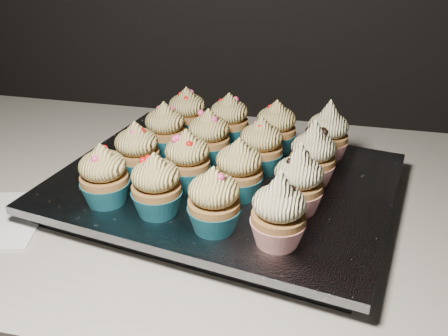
% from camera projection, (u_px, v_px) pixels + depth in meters
% --- Properties ---
extents(worktop, '(2.44, 0.64, 0.04)m').
position_uv_depth(worktop, '(329.00, 215.00, 0.72)').
color(worktop, beige).
rests_on(worktop, cabinet).
extents(baking_tray, '(0.47, 0.39, 0.02)m').
position_uv_depth(baking_tray, '(224.00, 192.00, 0.72)').
color(baking_tray, black).
rests_on(baking_tray, worktop).
extents(foil_lining, '(0.52, 0.43, 0.01)m').
position_uv_depth(foil_lining, '(224.00, 182.00, 0.71)').
color(foil_lining, silver).
rests_on(foil_lining, baking_tray).
extents(cupcake_0, '(0.06, 0.06, 0.08)m').
position_uv_depth(cupcake_0, '(104.00, 176.00, 0.63)').
color(cupcake_0, '#186274').
rests_on(cupcake_0, foil_lining).
extents(cupcake_1, '(0.06, 0.06, 0.08)m').
position_uv_depth(cupcake_1, '(156.00, 186.00, 0.61)').
color(cupcake_1, '#186274').
rests_on(cupcake_1, foil_lining).
extents(cupcake_2, '(0.06, 0.06, 0.08)m').
position_uv_depth(cupcake_2, '(214.00, 202.00, 0.58)').
color(cupcake_2, '#186274').
rests_on(cupcake_2, foil_lining).
extents(cupcake_3, '(0.06, 0.06, 0.10)m').
position_uv_depth(cupcake_3, '(279.00, 213.00, 0.55)').
color(cupcake_3, red).
rests_on(cupcake_3, foil_lining).
extents(cupcake_4, '(0.06, 0.06, 0.08)m').
position_uv_depth(cupcake_4, '(137.00, 152.00, 0.70)').
color(cupcake_4, '#186274').
rests_on(cupcake_4, foil_lining).
extents(cupcake_5, '(0.06, 0.06, 0.08)m').
position_uv_depth(cupcake_5, '(187.00, 161.00, 0.67)').
color(cupcake_5, '#186274').
rests_on(cupcake_5, foil_lining).
extents(cupcake_6, '(0.06, 0.06, 0.08)m').
position_uv_depth(cupcake_6, '(239.00, 170.00, 0.65)').
color(cupcake_6, '#186274').
rests_on(cupcake_6, foil_lining).
extents(cupcake_7, '(0.06, 0.06, 0.10)m').
position_uv_depth(cupcake_7, '(298.00, 182.00, 0.62)').
color(cupcake_7, red).
rests_on(cupcake_7, foil_lining).
extents(cupcake_8, '(0.06, 0.06, 0.08)m').
position_uv_depth(cupcake_8, '(165.00, 130.00, 0.76)').
color(cupcake_8, '#186274').
rests_on(cupcake_8, foil_lining).
extents(cupcake_9, '(0.06, 0.06, 0.08)m').
position_uv_depth(cupcake_9, '(209.00, 138.00, 0.74)').
color(cupcake_9, '#186274').
rests_on(cupcake_9, foil_lining).
extents(cupcake_10, '(0.06, 0.06, 0.08)m').
position_uv_depth(cupcake_10, '(261.00, 147.00, 0.71)').
color(cupcake_10, '#186274').
rests_on(cupcake_10, foil_lining).
extents(cupcake_11, '(0.06, 0.06, 0.10)m').
position_uv_depth(cupcake_11, '(313.00, 156.00, 0.68)').
color(cupcake_11, red).
rests_on(cupcake_11, foil_lining).
extents(cupcake_12, '(0.06, 0.06, 0.08)m').
position_uv_depth(cupcake_12, '(187.00, 114.00, 0.82)').
color(cupcake_12, '#186274').
rests_on(cupcake_12, foil_lining).
extents(cupcake_13, '(0.06, 0.06, 0.08)m').
position_uv_depth(cupcake_13, '(229.00, 120.00, 0.80)').
color(cupcake_13, '#186274').
rests_on(cupcake_13, foil_lining).
extents(cupcake_14, '(0.06, 0.06, 0.08)m').
position_uv_depth(cupcake_14, '(276.00, 128.00, 0.77)').
color(cupcake_14, '#186274').
rests_on(cupcake_14, foil_lining).
extents(cupcake_15, '(0.06, 0.06, 0.10)m').
position_uv_depth(cupcake_15, '(328.00, 134.00, 0.75)').
color(cupcake_15, red).
rests_on(cupcake_15, foil_lining).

